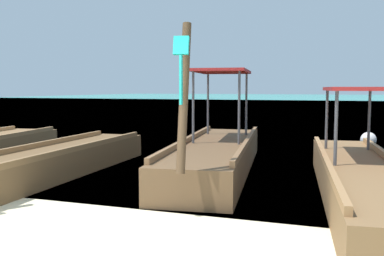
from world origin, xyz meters
TOP-DOWN VIEW (x-y plane):
  - ground at (0.00, 0.00)m, footprint 120.00×120.00m
  - sea_water at (0.00, 61.63)m, footprint 120.00×120.00m
  - longtail_boat_red_ribbon at (-2.68, 3.28)m, footprint 1.32×6.12m
  - longtail_boat_turquoise_ribbon at (0.15, 4.75)m, footprint 2.13×6.44m
  - longtail_boat_yellow_ribbon at (2.84, 3.17)m, footprint 1.75×6.66m
  - mooring_buoy_near at (3.27, 9.60)m, footprint 0.44×0.44m

SIDE VIEW (x-z plane):
  - ground at x=0.00m, z-range 0.00..0.00m
  - sea_water at x=0.00m, z-range 0.00..0.00m
  - mooring_buoy_near at x=3.27m, z-range 0.00..0.45m
  - longtail_boat_red_ribbon at x=-2.68m, z-range -0.97..1.52m
  - longtail_boat_yellow_ribbon at x=2.84m, z-range -0.98..1.65m
  - longtail_boat_turquoise_ribbon at x=0.15m, z-range -0.94..1.65m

